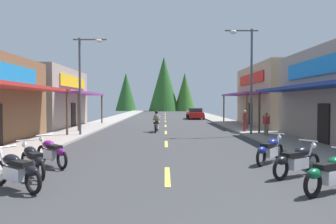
{
  "coord_description": "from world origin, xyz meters",
  "views": [
    {
      "loc": [
        -0.07,
        -1.36,
        2.17
      ],
      "look_at": [
        0.2,
        24.68,
        1.34
      ],
      "focal_mm": 33.38,
      "sensor_mm": 36.0,
      "label": 1
    }
  ],
  "objects_px": {
    "motorcycle_parked_left_1": "(32,160)",
    "pedestrian_waiting": "(266,123)",
    "motorcycle_parked_left_2": "(52,152)",
    "pedestrian_by_shop": "(245,120)",
    "streetlamp_left": "(85,72)",
    "streetlamp_right": "(247,67)",
    "rider_cruising_lead": "(156,123)",
    "motorcycle_parked_right_1": "(331,173)",
    "motorcycle_parked_right_3": "(270,150)",
    "parked_car_curbside": "(195,114)",
    "motorcycle_parked_left_0": "(16,170)",
    "motorcycle_parked_right_2": "(297,160)"
  },
  "relations": [
    {
      "from": "streetlamp_left",
      "to": "motorcycle_parked_left_2",
      "type": "xyz_separation_m",
      "value": [
        1.21,
        -9.23,
        -3.55
      ]
    },
    {
      "from": "motorcycle_parked_left_1",
      "to": "motorcycle_parked_right_1",
      "type": "bearing_deg",
      "value": -140.89
    },
    {
      "from": "motorcycle_parked_right_1",
      "to": "rider_cruising_lead",
      "type": "xyz_separation_m",
      "value": [
        -4.56,
        15.24,
        0.17
      ]
    },
    {
      "from": "motorcycle_parked_left_2",
      "to": "pedestrian_waiting",
      "type": "distance_m",
      "value": 13.16
    },
    {
      "from": "pedestrian_by_shop",
      "to": "streetlamp_right",
      "type": "bearing_deg",
      "value": 78.46
    },
    {
      "from": "rider_cruising_lead",
      "to": "motorcycle_parked_left_2",
      "type": "bearing_deg",
      "value": 168.1
    },
    {
      "from": "motorcycle_parked_right_1",
      "to": "motorcycle_parked_left_1",
      "type": "height_order",
      "value": "same"
    },
    {
      "from": "streetlamp_right",
      "to": "pedestrian_waiting",
      "type": "relative_size",
      "value": 4.43
    },
    {
      "from": "motorcycle_parked_right_3",
      "to": "pedestrian_waiting",
      "type": "distance_m",
      "value": 8.47
    },
    {
      "from": "motorcycle_parked_right_1",
      "to": "motorcycle_parked_left_1",
      "type": "distance_m",
      "value": 7.97
    },
    {
      "from": "motorcycle_parked_right_3",
      "to": "motorcycle_parked_left_0",
      "type": "distance_m",
      "value": 8.07
    },
    {
      "from": "streetlamp_right",
      "to": "rider_cruising_lead",
      "type": "distance_m",
      "value": 7.44
    },
    {
      "from": "pedestrian_by_shop",
      "to": "parked_car_curbside",
      "type": "relative_size",
      "value": 0.38
    },
    {
      "from": "pedestrian_waiting",
      "to": "streetlamp_left",
      "type": "bearing_deg",
      "value": -26.27
    },
    {
      "from": "motorcycle_parked_left_2",
      "to": "streetlamp_left",
      "type": "bearing_deg",
      "value": -37.86
    },
    {
      "from": "streetlamp_left",
      "to": "pedestrian_waiting",
      "type": "bearing_deg",
      "value": -3.75
    },
    {
      "from": "motorcycle_parked_right_3",
      "to": "parked_car_curbside",
      "type": "xyz_separation_m",
      "value": [
        0.18,
        29.02,
        0.2
      ]
    },
    {
      "from": "streetlamp_left",
      "to": "rider_cruising_lead",
      "type": "distance_m",
      "value": 6.25
    },
    {
      "from": "streetlamp_left",
      "to": "motorcycle_parked_right_3",
      "type": "xyz_separation_m",
      "value": [
        8.76,
        -8.82,
        -3.55
      ]
    },
    {
      "from": "motorcycle_parked_left_0",
      "to": "parked_car_curbside",
      "type": "height_order",
      "value": "parked_car_curbside"
    },
    {
      "from": "pedestrian_waiting",
      "to": "parked_car_curbside",
      "type": "distance_m",
      "value": 21.07
    },
    {
      "from": "motorcycle_parked_right_2",
      "to": "parked_car_curbside",
      "type": "distance_m",
      "value": 31.02
    },
    {
      "from": "motorcycle_parked_left_1",
      "to": "motorcycle_parked_left_2",
      "type": "distance_m",
      "value": 1.51
    },
    {
      "from": "motorcycle_parked_right_3",
      "to": "motorcycle_parked_left_0",
      "type": "height_order",
      "value": "same"
    },
    {
      "from": "motorcycle_parked_left_0",
      "to": "rider_cruising_lead",
      "type": "distance_m",
      "value": 15.19
    },
    {
      "from": "streetlamp_right",
      "to": "motorcycle_parked_left_2",
      "type": "distance_m",
      "value": 13.49
    },
    {
      "from": "motorcycle_parked_left_1",
      "to": "streetlamp_left",
      "type": "bearing_deg",
      "value": -32.31
    },
    {
      "from": "motorcycle_parked_left_1",
      "to": "motorcycle_parked_right_3",
      "type": "bearing_deg",
      "value": -114.46
    },
    {
      "from": "motorcycle_parked_left_2",
      "to": "pedestrian_by_shop",
      "type": "height_order",
      "value": "pedestrian_by_shop"
    },
    {
      "from": "streetlamp_left",
      "to": "motorcycle_parked_left_1",
      "type": "height_order",
      "value": "streetlamp_left"
    },
    {
      "from": "streetlamp_right",
      "to": "motorcycle_parked_right_3",
      "type": "bearing_deg",
      "value": -99.51
    },
    {
      "from": "streetlamp_left",
      "to": "motorcycle_parked_right_1",
      "type": "xyz_separation_m",
      "value": [
        8.99,
        -12.42,
        -3.55
      ]
    },
    {
      "from": "streetlamp_left",
      "to": "motorcycle_parked_left_0",
      "type": "bearing_deg",
      "value": -83.54
    },
    {
      "from": "motorcycle_parked_right_1",
      "to": "parked_car_curbside",
      "type": "height_order",
      "value": "parked_car_curbside"
    },
    {
      "from": "motorcycle_parked_right_2",
      "to": "motorcycle_parked_left_1",
      "type": "xyz_separation_m",
      "value": [
        -7.65,
        0.09,
        0.0
      ]
    },
    {
      "from": "motorcycle_parked_right_3",
      "to": "pedestrian_by_shop",
      "type": "distance_m",
      "value": 11.03
    },
    {
      "from": "parked_car_curbside",
      "to": "pedestrian_by_shop",
      "type": "bearing_deg",
      "value": -174.61
    },
    {
      "from": "motorcycle_parked_left_2",
      "to": "pedestrian_by_shop",
      "type": "distance_m",
      "value": 14.7
    },
    {
      "from": "motorcycle_parked_right_2",
      "to": "motorcycle_parked_left_0",
      "type": "height_order",
      "value": "same"
    },
    {
      "from": "streetlamp_left",
      "to": "motorcycle_parked_right_2",
      "type": "distance_m",
      "value": 14.42
    },
    {
      "from": "motorcycle_parked_left_1",
      "to": "pedestrian_by_shop",
      "type": "xyz_separation_m",
      "value": [
        9.44,
        12.77,
        0.45
      ]
    },
    {
      "from": "motorcycle_parked_right_3",
      "to": "rider_cruising_lead",
      "type": "bearing_deg",
      "value": 62.51
    },
    {
      "from": "motorcycle_parked_right_1",
      "to": "motorcycle_parked_left_1",
      "type": "relative_size",
      "value": 1.08
    },
    {
      "from": "rider_cruising_lead",
      "to": "pedestrian_waiting",
      "type": "bearing_deg",
      "value": -114.52
    },
    {
      "from": "motorcycle_parked_right_2",
      "to": "pedestrian_by_shop",
      "type": "distance_m",
      "value": 12.99
    },
    {
      "from": "motorcycle_parked_left_1",
      "to": "motorcycle_parked_left_2",
      "type": "height_order",
      "value": "same"
    },
    {
      "from": "parked_car_curbside",
      "to": "streetlamp_right",
      "type": "bearing_deg",
      "value": -176.3
    },
    {
      "from": "motorcycle_parked_right_3",
      "to": "motorcycle_parked_left_2",
      "type": "bearing_deg",
      "value": 135.24
    },
    {
      "from": "motorcycle_parked_left_1",
      "to": "pedestrian_waiting",
      "type": "bearing_deg",
      "value": -83.86
    },
    {
      "from": "streetlamp_left",
      "to": "rider_cruising_lead",
      "type": "height_order",
      "value": "streetlamp_left"
    }
  ]
}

